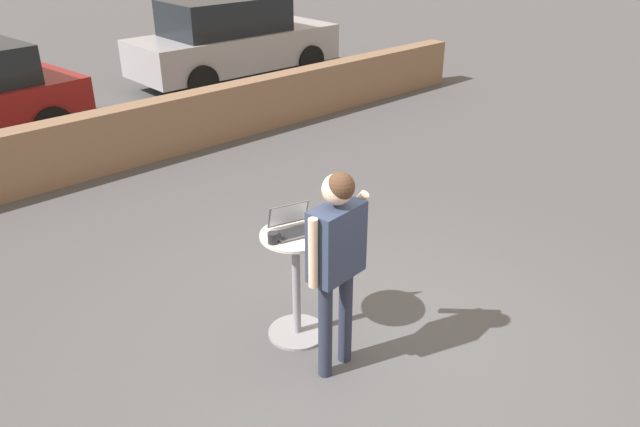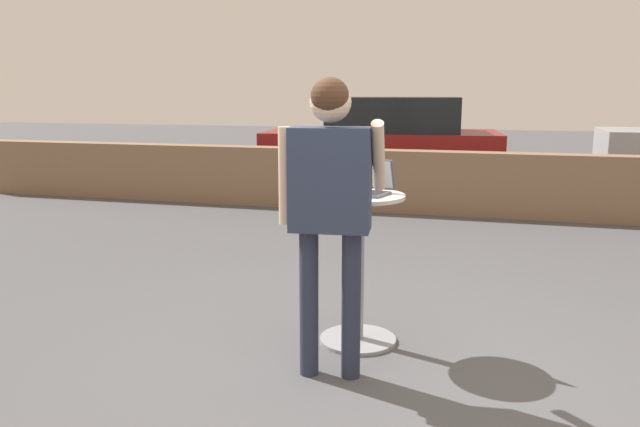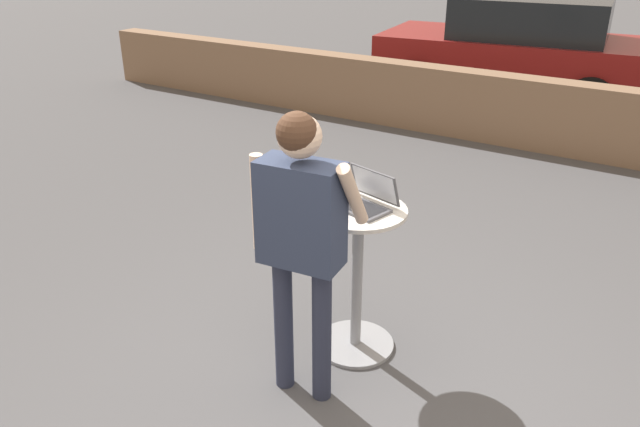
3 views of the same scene
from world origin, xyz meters
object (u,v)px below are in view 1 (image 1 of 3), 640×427
at_px(standing_person, 336,249).
at_px(parked_car_near_street, 233,40).
at_px(coffee_mug, 273,238).
at_px(laptop, 293,226).
at_px(cafe_table, 296,281).

height_order(standing_person, parked_car_near_street, standing_person).
height_order(coffee_mug, parked_car_near_street, parked_car_near_street).
bearing_deg(standing_person, parked_car_near_street, 59.65).
height_order(laptop, standing_person, standing_person).
bearing_deg(standing_person, cafe_table, 84.21).
xyz_separation_m(cafe_table, laptop, (0.01, 0.05, 0.50)).
bearing_deg(standing_person, coffee_mug, 107.68).
distance_m(laptop, standing_person, 0.59).
xyz_separation_m(cafe_table, coffee_mug, (-0.23, -0.00, 0.49)).
distance_m(cafe_table, standing_person, 0.77).
bearing_deg(cafe_table, parked_car_near_street, 58.20).
xyz_separation_m(coffee_mug, parked_car_near_street, (4.90, 7.53, -0.18)).
relative_size(cafe_table, coffee_mug, 8.31).
relative_size(cafe_table, parked_car_near_street, 0.23).
relative_size(cafe_table, laptop, 2.44).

